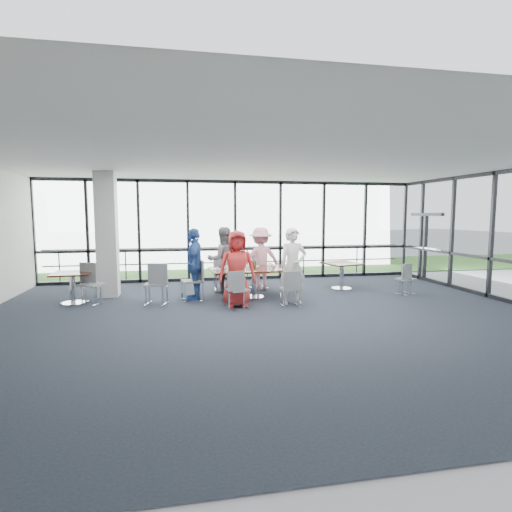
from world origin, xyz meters
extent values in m
cube|color=#202530|center=(0.00, 0.00, -0.01)|extent=(12.00, 10.00, 0.02)
cube|color=silver|center=(0.00, 0.00, 3.20)|extent=(12.00, 10.00, 0.04)
cube|color=silver|center=(0.00, -5.00, 1.60)|extent=(12.00, 0.10, 3.20)
cube|color=white|center=(0.00, 5.00, 1.60)|extent=(12.00, 0.10, 3.20)
cube|color=black|center=(6.00, 3.75, 1.05)|extent=(0.12, 1.60, 2.10)
cube|color=silver|center=(-3.60, 3.00, 1.60)|extent=(0.50, 0.50, 3.20)
cube|color=gray|center=(0.00, 10.00, -0.02)|extent=(80.00, 70.00, 0.02)
cube|color=#2E5E20|center=(0.00, 8.00, 0.01)|extent=(80.00, 5.00, 0.01)
cube|color=silver|center=(4.00, 32.00, 3.00)|extent=(24.00, 10.00, 6.00)
cylinder|color=#2D2D33|center=(0.00, 5.60, 0.50)|extent=(12.00, 0.06, 0.06)
cube|color=#38160D|center=(0.08, 2.12, 0.73)|extent=(2.29, 1.38, 0.04)
cylinder|color=silver|center=(0.08, 2.12, 0.35)|extent=(0.12, 0.12, 0.71)
cylinder|color=silver|center=(0.08, 2.12, 0.01)|extent=(0.56, 0.56, 0.03)
cube|color=#38160D|center=(-4.29, 2.23, 0.73)|extent=(0.90, 0.90, 0.04)
cylinder|color=silver|center=(-4.29, 2.23, 0.35)|extent=(0.12, 0.12, 0.71)
cube|color=#38160D|center=(2.75, 2.79, 0.73)|extent=(1.11, 1.11, 0.04)
cylinder|color=silver|center=(2.75, 2.79, 0.35)|extent=(0.12, 0.12, 0.71)
imported|color=red|center=(-0.48, 1.22, 0.88)|extent=(0.87, 0.58, 1.76)
imported|color=white|center=(0.86, 1.25, 0.90)|extent=(0.69, 0.52, 1.81)
imported|color=slate|center=(-0.62, 2.94, 0.89)|extent=(0.93, 0.64, 1.78)
imported|color=pink|center=(0.45, 3.11, 0.88)|extent=(1.19, 0.70, 1.76)
imported|color=#3156A2|center=(-1.42, 2.02, 0.89)|extent=(0.70, 1.11, 1.79)
cylinder|color=white|center=(-0.44, 1.75, 0.76)|extent=(0.27, 0.27, 0.01)
cylinder|color=white|center=(0.75, 1.74, 0.76)|extent=(0.29, 0.29, 0.01)
cylinder|color=white|center=(-0.51, 2.41, 0.76)|extent=(0.28, 0.28, 0.01)
cylinder|color=white|center=(0.65, 2.60, 0.76)|extent=(0.28, 0.28, 0.01)
cylinder|color=white|center=(-0.85, 2.04, 0.76)|extent=(0.25, 0.25, 0.01)
cylinder|color=white|center=(-0.15, 1.77, 0.82)|extent=(0.07, 0.07, 0.14)
cylinder|color=white|center=(0.46, 1.98, 0.83)|extent=(0.08, 0.08, 0.15)
cylinder|color=white|center=(0.15, 2.36, 0.82)|extent=(0.07, 0.07, 0.14)
cylinder|color=white|center=(-0.63, 1.95, 0.82)|extent=(0.07, 0.07, 0.14)
cube|color=white|center=(-0.10, 1.58, 0.75)|extent=(0.33, 0.28, 0.00)
cube|color=white|center=(1.07, 1.88, 0.75)|extent=(0.35, 0.28, 0.00)
cube|color=white|center=(0.17, 2.51, 0.75)|extent=(0.34, 0.37, 0.00)
cube|color=black|center=(0.07, 2.22, 0.77)|extent=(0.10, 0.07, 0.04)
cylinder|color=#A42009|center=(0.07, 2.15, 0.84)|extent=(0.06, 0.06, 0.18)
cylinder|color=#247933|center=(0.13, 2.16, 0.85)|extent=(0.05, 0.05, 0.20)
camera|label=1|loc=(-1.76, -7.78, 2.13)|focal=28.00mm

